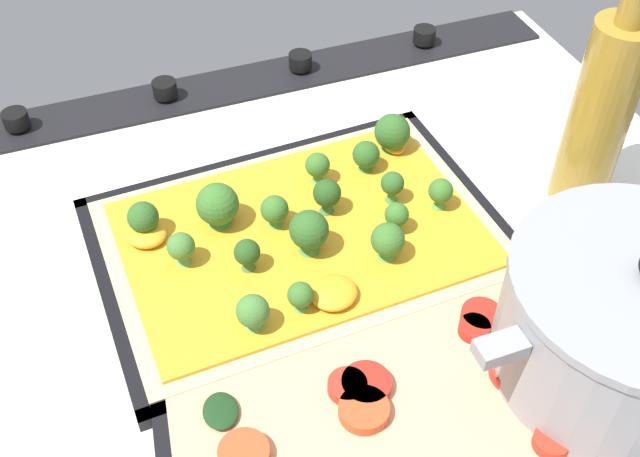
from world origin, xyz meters
TOP-DOWN VIEW (x-y plane):
  - ground_plane at (0.00, 0.00)cm, footprint 82.44×73.34cm
  - stove_control_panel at (-0.00, -33.17)cm, footprint 79.14×7.00cm
  - baking_tray_front at (1.45, -5.61)cm, footprint 38.57×28.40cm
  - broccoli_pizza at (1.37, -5.85)cm, footprint 36.07×25.90cm
  - baking_tray_back at (2.65, 14.56)cm, footprint 35.76×28.68cm
  - veggie_pizza_back at (2.21, 14.49)cm, footprint 33.08×26.01cm
  - cooking_pot at (-16.92, 16.67)cm, footprint 26.71×19.91cm
  - oil_bottle at (-26.99, -2.83)cm, footprint 5.64×5.64cm

SIDE VIEW (x-z plane):
  - ground_plane at x=0.00cm, z-range -3.00..0.00cm
  - baking_tray_front at x=1.45cm, z-range -0.29..1.01cm
  - baking_tray_back at x=2.65cm, z-range -0.28..1.02cm
  - stove_control_panel at x=0.00cm, z-range -0.75..1.85cm
  - veggie_pizza_back at x=2.21cm, z-range 0.15..2.05cm
  - broccoli_pizza at x=1.37cm, z-range -0.97..4.86cm
  - cooking_pot at x=-16.92cm, z-range -1.15..13.20cm
  - oil_bottle at x=-26.99cm, z-range -1.88..22.41cm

